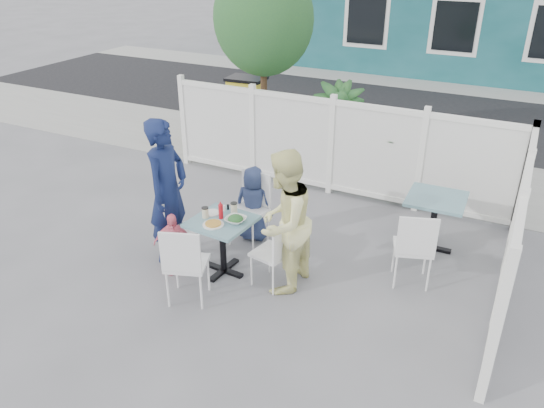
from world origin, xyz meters
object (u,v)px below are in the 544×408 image
at_px(spare_table, 435,209).
at_px(man, 168,191).
at_px(boy, 253,204).
at_px(main_table, 222,232).
at_px(woman, 283,222).
at_px(chair_left, 177,224).
at_px(utility_cabinet, 247,111).
at_px(toddler, 173,244).
at_px(chair_back, 252,203).
at_px(chair_right, 276,249).
at_px(chair_near, 184,260).

xyz_separation_m(spare_table, man, (-3.08, -1.73, 0.35)).
bearing_deg(boy, spare_table, -170.11).
distance_m(spare_table, man, 3.55).
distance_m(main_table, boy, 0.94).
height_order(main_table, woman, woman).
relative_size(chair_left, woman, 0.49).
distance_m(utility_cabinet, toddler, 4.99).
bearing_deg(chair_back, man, 52.90).
height_order(chair_back, toddler, chair_back).
relative_size(utility_cabinet, boy, 1.18).
relative_size(spare_table, man, 0.41).
bearing_deg(chair_right, chair_near, 145.90).
bearing_deg(utility_cabinet, chair_near, -72.28).
bearing_deg(main_table, toddler, -152.65).
relative_size(utility_cabinet, chair_near, 1.28).
height_order(man, boy, man).
relative_size(utility_cabinet, chair_left, 1.47).
relative_size(spare_table, chair_back, 0.78).
height_order(chair_near, toddler, chair_near).
height_order(utility_cabinet, main_table, utility_cabinet).
distance_m(chair_right, man, 1.62).
height_order(spare_table, chair_back, chair_back).
xyz_separation_m(utility_cabinet, boy, (2.05, -3.51, -0.10)).
bearing_deg(chair_right, boy, 52.74).
bearing_deg(boy, chair_back, 88.85).
relative_size(woman, boy, 1.63).
bearing_deg(utility_cabinet, toddler, -75.76).
bearing_deg(utility_cabinet, man, -77.68).
relative_size(spare_table, chair_near, 0.78).
relative_size(chair_near, man, 0.52).
bearing_deg(spare_table, toddler, -143.93).
relative_size(chair_back, boy, 0.93).
xyz_separation_m(chair_left, chair_back, (0.66, 0.83, 0.08)).
xyz_separation_m(chair_back, woman, (0.86, -0.80, 0.30)).
xyz_separation_m(utility_cabinet, toddler, (1.56, -4.73, -0.22)).
bearing_deg(utility_cabinet, chair_right, -61.14).
xyz_separation_m(chair_near, boy, (-0.02, 1.69, -0.04)).
relative_size(chair_right, toddler, 1.09).
height_order(main_table, chair_left, chair_left).
xyz_separation_m(utility_cabinet, chair_left, (1.39, -4.41, -0.13)).
xyz_separation_m(chair_right, chair_near, (-0.79, -0.77, 0.06)).
bearing_deg(utility_cabinet, chair_back, -64.05).
bearing_deg(chair_left, chair_back, 119.90).
bearing_deg(boy, toddler, 58.27).
distance_m(main_table, toddler, 0.65).
xyz_separation_m(chair_right, chair_back, (-0.79, 0.84, 0.06)).
distance_m(chair_left, chair_right, 1.46).
distance_m(utility_cabinet, man, 4.60).
height_order(chair_left, chair_right, chair_right).
bearing_deg(chair_near, chair_right, 24.90).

